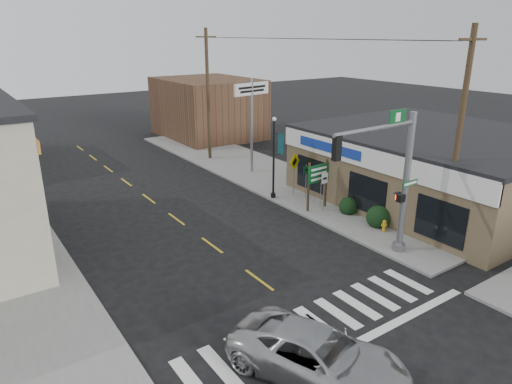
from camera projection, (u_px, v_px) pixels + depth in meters
ground at (325, 328)px, 15.88m from camera, size 140.00×140.00×0.00m
sidewalk_right at (292, 184)px, 30.79m from camera, size 6.00×38.00×0.13m
center_line at (212, 245)px, 22.10m from camera, size 0.12×56.00×0.01m
crosswalk at (317, 322)px, 16.19m from camera, size 11.00×2.20×0.01m
thrift_store at (436, 168)px, 27.65m from camera, size 12.00×14.00×4.00m
bldg_distant_right at (208, 108)px, 44.71m from camera, size 8.00×10.00×5.60m
suv at (318, 356)px, 13.39m from camera, size 4.35×5.96×1.51m
traffic_signal_pole at (396, 172)px, 19.62m from camera, size 5.25×0.39×6.65m
guide_sign at (318, 178)px, 25.73m from camera, size 1.63×0.14×2.85m
fire_hydrant at (384, 225)px, 23.21m from camera, size 0.20×0.20×0.63m
ped_crossing_sign at (294, 167)px, 28.03m from camera, size 1.03×0.07×2.66m
lamp_post at (275, 152)px, 27.23m from camera, size 0.65×0.51×4.99m
dance_center_sign at (252, 102)px, 31.87m from camera, size 3.13×0.20×6.66m
bare_tree at (391, 152)px, 25.17m from camera, size 2.14×2.14×4.28m
shrub_front at (378, 217)px, 23.88m from camera, size 1.25×1.25×0.94m
shrub_back at (348, 206)px, 25.61m from camera, size 1.05×1.05×0.78m
utility_pole_near at (458, 138)px, 20.46m from camera, size 1.74×0.26×10.00m
utility_pole_far at (208, 94)px, 35.38m from camera, size 1.74×0.26×9.99m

